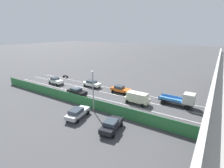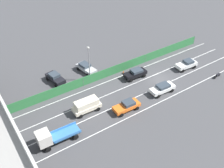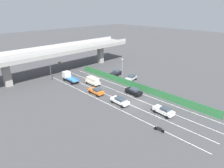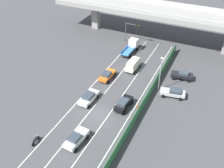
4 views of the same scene
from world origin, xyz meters
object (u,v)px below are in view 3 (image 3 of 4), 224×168
Objects in this scene: car_van_cream at (93,81)px; traffic_light at (54,67)px; car_hatchback_white at (120,101)px; flatbed_truck_blue at (68,76)px; parked_wagon_silver at (131,78)px; traffic_cone at (136,89)px; street_lamp at (122,68)px; car_taxi_orange at (96,91)px; car_sedan_white at (164,110)px; car_sedan_black at (134,91)px; parked_sedan_dark at (116,73)px; motorcycle at (159,129)px.

car_van_cream is 0.90× the size of traffic_light.
flatbed_truck_blue is at bearing 90.04° from car_hatchback_white.
parked_wagon_silver reaches higher than traffic_cone.
car_van_cream is 13.48m from car_hatchback_white.
flatbed_truck_blue is at bearing 130.20° from street_lamp.
car_sedan_white is at bearing -79.24° from car_taxi_orange.
parked_wagon_silver is 22.51m from traffic_light.
traffic_cone is (5.19, -10.90, -0.86)m from car_van_cream.
car_hatchback_white is 0.91× the size of traffic_light.
car_sedan_black is 1.00× the size of parked_sedan_dark.
car_taxi_orange is 10.15m from traffic_cone.
car_sedan_black is 2.53m from traffic_cone.
car_sedan_black is at bearing -118.46° from parked_sedan_dark.
street_lamp is at bearing 40.43° from car_hatchback_white.
street_lamp is at bearing 68.40° from car_sedan_white.
street_lamp is (10.04, -11.87, 2.89)m from flatbed_truck_blue.
street_lamp is at bearing 58.25° from motorcycle.
traffic_light is (-4.96, 33.52, 2.72)m from car_sedan_white.
car_van_cream is at bearing -66.78° from flatbed_truck_blue.
motorcycle is at bearing -128.58° from parked_wagon_silver.
motorcycle is 24.00m from street_lamp.
car_sedan_white is at bearing -111.60° from street_lamp.
car_sedan_white is at bearing -113.64° from parked_sedan_dark.
flatbed_truck_blue is 4.96m from traffic_light.
car_sedan_white reaches higher than car_taxi_orange.
traffic_light is at bearing 109.13° from car_sedan_black.
car_sedan_black reaches higher than traffic_cone.
parked_sedan_dark is at bearing 25.16° from car_taxi_orange.
car_hatchback_white reaches higher than traffic_cone.
parked_wagon_silver reaches higher than car_hatchback_white.
parked_wagon_silver is at bearing 49.74° from traffic_cone.
car_taxi_orange is at bearing 147.04° from traffic_cone.
car_sedan_white is at bearing -71.79° from car_hatchback_white.
car_sedan_black is 0.64× the size of street_lamp.
car_taxi_orange is at bearing -154.84° from parked_sedan_dark.
car_sedan_white is 0.64× the size of street_lamp.
parked_wagon_silver is 1.04× the size of parked_sedan_dark.
traffic_light is at bearing 114.22° from car_van_cream.
motorcycle is (-2.45, -11.62, -0.44)m from car_hatchback_white.
car_sedan_white is 19.32m from street_lamp.
car_hatchback_white reaches higher than motorcycle.
parked_sedan_dark reaches higher than car_hatchback_white.
street_lamp is at bearing -52.90° from traffic_light.
parked_sedan_dark is (13.16, -6.42, -0.43)m from flatbed_truck_blue.
traffic_light is at bearing 127.10° from street_lamp.
parked_sedan_dark is (13.34, 6.27, 0.04)m from car_taxi_orange.
car_taxi_orange is 14.74m from parked_sedan_dark.
car_van_cream is at bearing -65.78° from traffic_light.
car_van_cream is at bearing 115.47° from traffic_cone.
motorcycle is 36.11m from traffic_light.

